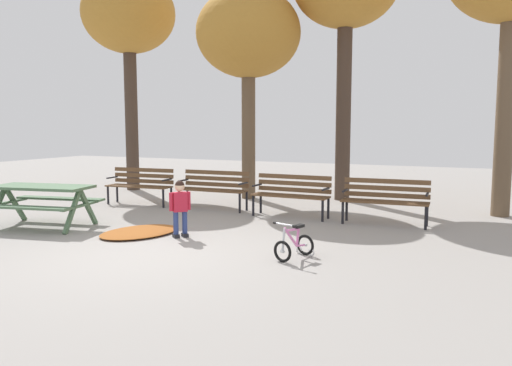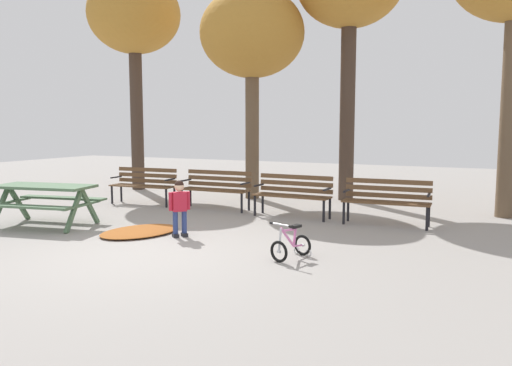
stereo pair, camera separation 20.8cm
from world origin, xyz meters
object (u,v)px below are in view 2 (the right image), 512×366
at_px(child_standing, 180,204).
at_px(kids_bicycle, 291,245).
at_px(park_bench_right, 293,192).
at_px(park_bench_far_right, 387,198).
at_px(picnic_table, 44,194).
at_px(park_bench_left, 216,186).
at_px(park_bench_far_left, 144,183).

xyz_separation_m(child_standing, kids_bicycle, (2.21, -0.50, -0.35)).
relative_size(park_bench_right, kids_bicycle, 2.58).
xyz_separation_m(park_bench_right, child_standing, (-1.02, -2.58, 0.04)).
bearing_deg(park_bench_far_right, picnic_table, -153.56).
bearing_deg(child_standing, park_bench_left, 107.76).
bearing_deg(park_bench_right, child_standing, -111.60).
xyz_separation_m(park_bench_far_left, park_bench_left, (1.90, 0.11, 0.00)).
distance_m(picnic_table, park_bench_far_right, 6.37).
xyz_separation_m(park_bench_left, park_bench_right, (1.90, -0.17, 0.00)).
relative_size(park_bench_far_right, child_standing, 1.70).
relative_size(park_bench_far_right, kids_bicycle, 2.59).
bearing_deg(kids_bicycle, park_bench_far_left, 147.80).
bearing_deg(park_bench_left, park_bench_right, -5.22).
bearing_deg(park_bench_far_right, child_standing, -138.91).
distance_m(park_bench_far_right, child_standing, 3.87).
relative_size(park_bench_left, park_bench_right, 1.00).
xyz_separation_m(park_bench_far_left, park_bench_right, (3.81, -0.06, 0.00)).
distance_m(park_bench_far_left, park_bench_far_right, 5.70).
relative_size(picnic_table, park_bench_right, 1.25).
xyz_separation_m(picnic_table, kids_bicycle, (5.00, -0.21, -0.39)).
relative_size(park_bench_left, park_bench_far_right, 0.99).
bearing_deg(picnic_table, park_bench_far_right, 26.44).
relative_size(picnic_table, park_bench_left, 1.26).
xyz_separation_m(park_bench_right, park_bench_far_right, (1.89, -0.04, 0.00)).
relative_size(picnic_table, kids_bicycle, 3.23).
bearing_deg(park_bench_far_right, kids_bicycle, -103.05).
bearing_deg(park_bench_far_left, park_bench_far_right, -1.02).
bearing_deg(park_bench_left, child_standing, -72.24).
bearing_deg(park_bench_right, park_bench_left, 174.78).
bearing_deg(picnic_table, park_bench_left, 57.96).
bearing_deg(kids_bicycle, park_bench_left, 133.49).
distance_m(park_bench_left, park_bench_right, 1.91).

